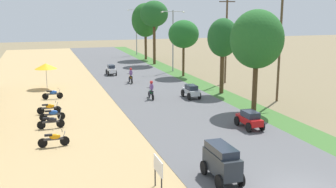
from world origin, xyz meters
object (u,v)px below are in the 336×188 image
object	(u,v)px
median_tree_third	(184,34)
median_tree_fifth	(145,20)
parked_motorbike_fourth	(49,107)
utility_pole_far	(226,39)
parked_motorbike_second	(51,121)
median_tree_nearest	(257,39)
motorbike_ahead_second	(131,76)
vendor_umbrella	(46,66)
parked_motorbike_third	(53,114)
parked_motorbike_fifth	(53,94)
streetlamp_near	(173,36)
median_tree_fourth	(154,14)
street_signboard	(158,168)
car_sedan_silver	(191,91)
utility_pole_near	(280,45)
car_hatchback_white	(111,69)
median_tree_second	(223,38)
car_sedan_red	(250,119)
parked_motorbike_nearest	(54,138)
streetlamp_mid	(136,28)
motorbike_foreground_rider	(151,90)

from	to	relation	value
median_tree_third	median_tree_fifth	distance (m)	17.14
parked_motorbike_fourth	utility_pole_far	xyz separation A→B (m)	(18.61, 8.07, 4.21)
parked_motorbike_second	median_tree_nearest	size ratio (longest dim) A/B	0.23
parked_motorbike_second	median_tree_third	distance (m)	23.94
motorbike_ahead_second	vendor_umbrella	bearing A→B (deg)	-178.52
parked_motorbike_third	parked_motorbike_fifth	xyz separation A→B (m)	(0.28, 7.31, 0.00)
median_tree_third	median_tree_fifth	world-z (taller)	median_tree_fifth
parked_motorbike_fourth	parked_motorbike_fifth	bearing A→B (deg)	85.21
parked_motorbike_fourth	streetlamp_near	distance (m)	23.84
parked_motorbike_second	median_tree_nearest	distance (m)	16.21
motorbike_ahead_second	median_tree_fourth	bearing A→B (deg)	64.55
parked_motorbike_fifth	street_signboard	distance (m)	20.83
streetlamp_near	parked_motorbike_fifth	bearing A→B (deg)	-141.50
parked_motorbike_third	car_sedan_silver	size ratio (longest dim) A/B	0.80
median_tree_nearest	median_tree_fourth	bearing A→B (deg)	90.06
utility_pole_near	car_hatchback_white	distance (m)	21.80
parked_motorbike_third	median_tree_second	bearing A→B (deg)	18.02
parked_motorbike_third	car_hatchback_white	world-z (taller)	car_hatchback_white
median_tree_fourth	streetlamp_near	bearing A→B (deg)	-86.92
parked_motorbike_third	median_tree_second	distance (m)	17.11
streetlamp_near	vendor_umbrella	bearing A→B (deg)	-156.36
vendor_umbrella	car_sedan_red	size ratio (longest dim) A/B	1.12
parked_motorbike_second	car_hatchback_white	world-z (taller)	car_hatchback_white
streetlamp_near	car_sedan_silver	xyz separation A→B (m)	(-3.51, -15.63, -3.76)
motorbike_ahead_second	median_tree_second	bearing A→B (deg)	-47.62
parked_motorbike_second	median_tree_nearest	xyz separation A→B (m)	(15.39, 0.20, 5.07)
parked_motorbike_second	parked_motorbike_nearest	bearing A→B (deg)	-89.48
parked_motorbike_third	median_tree_second	size ratio (longest dim) A/B	0.26
utility_pole_far	car_hatchback_white	world-z (taller)	utility_pole_far
streetlamp_mid	motorbike_ahead_second	size ratio (longest dim) A/B	4.37
parked_motorbike_nearest	motorbike_foreground_rider	size ratio (longest dim) A/B	1.00
median_tree_fourth	parked_motorbike_fifth	bearing A→B (deg)	-127.49
car_hatchback_white	car_sedan_red	bearing A→B (deg)	-78.75
median_tree_third	median_tree_fourth	distance (m)	11.46
parked_motorbike_fifth	median_tree_fifth	distance (m)	30.03
parked_motorbike_third	car_hatchback_white	distance (m)	20.25
parked_motorbike_second	median_tree_fourth	xyz separation A→B (m)	(15.36, 28.73, 6.61)
street_signboard	motorbike_foreground_rider	distance (m)	18.32
median_tree_second	street_signboard	bearing A→B (deg)	-122.54
median_tree_fourth	vendor_umbrella	bearing A→B (deg)	-137.26
parked_motorbike_third	parked_motorbike_second	bearing A→B (deg)	-94.72
median_tree_fourth	motorbike_ahead_second	distance (m)	16.65
parked_motorbike_nearest	motorbike_foreground_rider	distance (m)	13.53
car_sedan_red	median_tree_fifth	bearing A→B (deg)	85.56
parked_motorbike_fourth	parked_motorbike_fifth	size ratio (longest dim) A/B	1.00
median_tree_fourth	motorbike_ahead_second	size ratio (longest dim) A/B	5.00
parked_motorbike_nearest	parked_motorbike_fifth	world-z (taller)	same
median_tree_nearest	median_tree_second	xyz separation A→B (m)	(0.42, 6.86, -0.39)
utility_pole_far	car_sedan_red	size ratio (longest dim) A/B	4.05
streetlamp_mid	motorbike_ahead_second	world-z (taller)	streetlamp_mid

